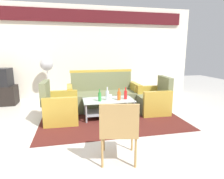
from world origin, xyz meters
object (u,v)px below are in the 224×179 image
at_px(bottle_red, 126,95).
at_px(pedestal_fan, 47,67).
at_px(armchair_right, 153,101).
at_px(couch, 103,96).
at_px(bottle_clear, 107,95).
at_px(cup, 110,97).
at_px(coffee_table, 108,105).
at_px(wicker_chair, 119,127).
at_px(armchair_left, 60,108).
at_px(tv_stand, 1,95).
at_px(bottle_green, 100,97).
at_px(bottle_orange, 119,96).

distance_m(bottle_red, pedestal_fan, 2.54).
xyz_separation_m(armchair_right, bottle_red, (-0.74, -0.15, 0.22)).
height_order(couch, bottle_clear, couch).
bearing_deg(cup, armchair_right, 4.24).
relative_size(coffee_table, pedestal_fan, 0.87).
distance_m(bottle_clear, wicker_chair, 1.69).
bearing_deg(couch, armchair_left, 33.71).
bearing_deg(armchair_right, tv_stand, 70.47).
relative_size(coffee_table, bottle_clear, 3.76).
height_order(bottle_green, cup, bottle_green).
bearing_deg(bottle_orange, coffee_table, 157.04).
xyz_separation_m(armchair_right, pedestal_fan, (-2.56, 1.54, 0.73)).
xyz_separation_m(armchair_left, bottle_green, (0.83, -0.07, 0.22)).
height_order(bottle_orange, tv_stand, bottle_orange).
distance_m(bottle_red, bottle_clear, 0.41).
distance_m(coffee_table, bottle_green, 0.33).
relative_size(armchair_right, pedestal_fan, 0.67).
bearing_deg(tv_stand, armchair_left, -44.69).
bearing_deg(armchair_right, couch, 63.93).
relative_size(bottle_green, pedestal_fan, 0.21).
relative_size(armchair_right, wicker_chair, 1.01).
height_order(armchair_right, tv_stand, armchair_right).
bearing_deg(wicker_chair, armchair_left, 128.06).
height_order(armchair_right, bottle_clear, armchair_right).
bearing_deg(pedestal_fan, couch, -33.27).
bearing_deg(bottle_red, coffee_table, 174.61).
bearing_deg(bottle_green, bottle_red, 5.97).
bearing_deg(bottle_red, bottle_clear, -177.84).
distance_m(coffee_table, tv_stand, 3.13).
bearing_deg(pedestal_fan, bottle_orange, -46.50).
xyz_separation_m(armchair_right, coffee_table, (-1.12, -0.11, -0.02)).
xyz_separation_m(coffee_table, tv_stand, (-2.68, 1.61, -0.01)).
bearing_deg(armchair_left, couch, 126.49).
relative_size(couch, bottle_orange, 7.01).
bearing_deg(cup, wicker_chair, -97.98).
bearing_deg(coffee_table, pedestal_fan, 131.05).
relative_size(bottle_orange, pedestal_fan, 0.20).
xyz_separation_m(bottle_clear, cup, (0.08, 0.09, -0.06)).
bearing_deg(couch, bottle_red, 115.44).
xyz_separation_m(armchair_left, pedestal_fan, (-0.41, 1.68, 0.73)).
distance_m(armchair_right, bottle_red, 0.79).
bearing_deg(bottle_orange, couch, 104.58).
bearing_deg(bottle_green, wicker_chair, -89.92).
height_order(coffee_table, bottle_red, bottle_red).
xyz_separation_m(armchair_right, bottle_clear, (-1.15, -0.17, 0.23)).
bearing_deg(wicker_chair, bottle_orange, 87.73).
relative_size(armchair_left, pedestal_fan, 0.67).
height_order(couch, armchair_right, couch).
xyz_separation_m(coffee_table, bottle_green, (-0.21, -0.10, 0.24)).
bearing_deg(cup, coffee_table, -143.31).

